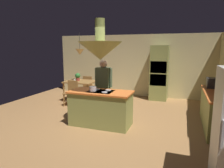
% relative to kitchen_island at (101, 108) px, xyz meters
% --- Properties ---
extents(ground, '(8.16, 8.16, 0.00)m').
position_rel_kitchen_island_xyz_m(ground, '(0.00, 0.20, -0.46)').
color(ground, '#9E7042').
extents(wall_back, '(6.80, 0.10, 2.55)m').
position_rel_kitchen_island_xyz_m(wall_back, '(0.00, 3.65, 0.82)').
color(wall_back, beige).
rests_on(wall_back, ground).
extents(kitchen_island, '(1.62, 0.77, 0.93)m').
position_rel_kitchen_island_xyz_m(kitchen_island, '(0.00, 0.00, 0.00)').
color(kitchen_island, '#8C934C').
rests_on(kitchen_island, ground).
extents(counter_run_right, '(0.73, 2.17, 0.91)m').
position_rel_kitchen_island_xyz_m(counter_run_right, '(2.84, 0.80, 0.01)').
color(counter_run_right, '#8C934C').
rests_on(counter_run_right, ground).
extents(oven_tower, '(0.66, 0.62, 2.10)m').
position_rel_kitchen_island_xyz_m(oven_tower, '(1.10, 3.24, 0.59)').
color(oven_tower, '#8C934C').
rests_on(oven_tower, ground).
extents(dining_table, '(1.12, 0.92, 0.76)m').
position_rel_kitchen_island_xyz_m(dining_table, '(-1.70, 2.10, 0.21)').
color(dining_table, olive).
rests_on(dining_table, ground).
extents(person_at_island, '(0.53, 0.22, 1.67)m').
position_rel_kitchen_island_xyz_m(person_at_island, '(-0.18, 0.66, 0.50)').
color(person_at_island, tan).
rests_on(person_at_island, ground).
extents(range_hood, '(1.10, 1.10, 1.00)m').
position_rel_kitchen_island_xyz_m(range_hood, '(0.00, -0.00, 1.50)').
color(range_hood, '#8C934C').
extents(pendant_light_over_table, '(0.32, 0.32, 0.82)m').
position_rel_kitchen_island_xyz_m(pendant_light_over_table, '(-1.70, 2.10, 1.40)').
color(pendant_light_over_table, '#E0B266').
extents(chair_facing_island, '(0.40, 0.40, 0.87)m').
position_rel_kitchen_island_xyz_m(chair_facing_island, '(-1.70, 1.42, 0.05)').
color(chair_facing_island, olive).
rests_on(chair_facing_island, ground).
extents(chair_by_back_wall, '(0.40, 0.40, 0.87)m').
position_rel_kitchen_island_xyz_m(chair_by_back_wall, '(-1.70, 2.78, 0.05)').
color(chair_by_back_wall, olive).
rests_on(chair_by_back_wall, ground).
extents(potted_plant_on_table, '(0.20, 0.20, 0.30)m').
position_rel_kitchen_island_xyz_m(potted_plant_on_table, '(-1.83, 2.13, 0.47)').
color(potted_plant_on_table, '#99382D').
rests_on(potted_plant_on_table, dining_table).
extents(cup_on_table, '(0.07, 0.07, 0.09)m').
position_rel_kitchen_island_xyz_m(cup_on_table, '(-1.83, 1.87, 0.35)').
color(cup_on_table, white).
rests_on(cup_on_table, dining_table).
extents(canister_flour, '(0.13, 0.13, 0.21)m').
position_rel_kitchen_island_xyz_m(canister_flour, '(2.84, 0.27, 0.55)').
color(canister_flour, silver).
rests_on(canister_flour, counter_run_right).
extents(canister_sugar, '(0.11, 0.11, 0.21)m').
position_rel_kitchen_island_xyz_m(canister_sugar, '(2.84, 0.45, 0.55)').
color(canister_sugar, silver).
rests_on(canister_sugar, counter_run_right).
extents(microwave_on_counter, '(0.46, 0.36, 0.28)m').
position_rel_kitchen_island_xyz_m(microwave_on_counter, '(2.84, 1.44, 0.59)').
color(microwave_on_counter, '#232326').
rests_on(microwave_on_counter, counter_run_right).
extents(cooking_pot_on_cooktop, '(0.18, 0.18, 0.12)m').
position_rel_kitchen_island_xyz_m(cooking_pot_on_cooktop, '(-0.16, -0.13, 0.53)').
color(cooking_pot_on_cooktop, '#B2B2B7').
rests_on(cooking_pot_on_cooktop, kitchen_island).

